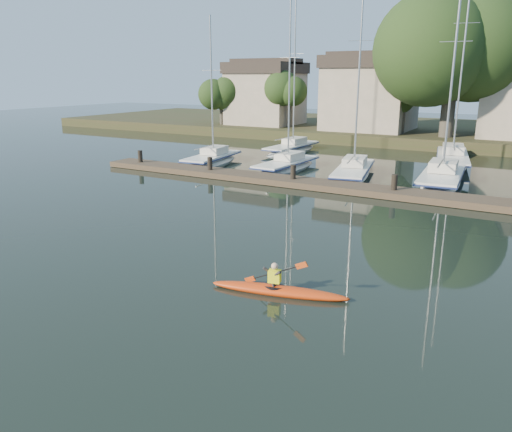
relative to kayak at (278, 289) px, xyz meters
The scene contains 10 objects.
ground 3.33m from the kayak, behind, with size 160.00×160.00×0.00m, color black.
kayak is the anchor object (origin of this frame).
dock 14.54m from the kayak, 103.21° to the left, with size 34.00×2.00×1.80m.
sailboat_0 23.59m from the kayak, 129.42° to the left, with size 2.86×7.53×11.65m.
sailboat_1 20.82m from the kayak, 115.73° to the left, with size 2.33×7.96×12.87m.
sailboat_2 19.11m from the kayak, 102.52° to the left, with size 3.70×8.91×14.37m.
sailboat_3 19.01m from the kayak, 86.11° to the left, with size 2.97×8.94×14.17m.
sailboat_5 29.38m from the kayak, 115.04° to the left, with size 2.32×8.43×13.82m.
sailboat_6 27.14m from the kayak, 88.71° to the left, with size 4.02×10.84×16.87m.
shore 40.60m from the kayak, 92.42° to the left, with size 90.00×25.25×12.75m.
Camera 1 is at (9.57, -12.41, 6.29)m, focal length 35.00 mm.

